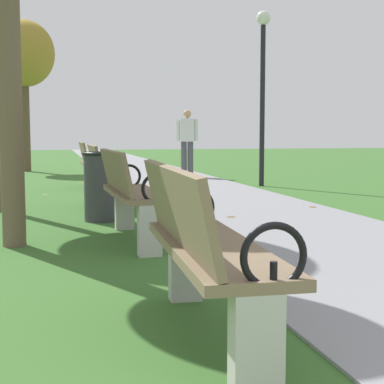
{
  "coord_description": "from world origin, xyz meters",
  "views": [
    {
      "loc": [
        -1.23,
        0.15,
        1.06
      ],
      "look_at": [
        -0.05,
        5.12,
        0.55
      ],
      "focal_mm": 54.96,
      "sensor_mm": 36.0,
      "label": 1
    }
  ],
  "objects_px": {
    "trash_bin": "(102,186)",
    "park_bench_3": "(130,193)",
    "pedestrian_walking": "(187,139)",
    "park_bench_2": "(202,247)",
    "park_bench_4": "(105,174)",
    "tree_3": "(24,55)",
    "lamp_post": "(263,71)",
    "park_bench_5": "(91,163)"
  },
  "relations": [
    {
      "from": "park_bench_5",
      "to": "park_bench_2",
      "type": "bearing_deg",
      "value": -90.0
    },
    {
      "from": "park_bench_3",
      "to": "park_bench_4",
      "type": "relative_size",
      "value": 1.01
    },
    {
      "from": "pedestrian_walking",
      "to": "lamp_post",
      "type": "relative_size",
      "value": 0.47
    },
    {
      "from": "park_bench_4",
      "to": "park_bench_5",
      "type": "relative_size",
      "value": 1.0
    },
    {
      "from": "park_bench_2",
      "to": "trash_bin",
      "type": "xyz_separation_m",
      "value": [
        -0.15,
        4.32,
        -0.06
      ]
    },
    {
      "from": "trash_bin",
      "to": "pedestrian_walking",
      "type": "bearing_deg",
      "value": 69.01
    },
    {
      "from": "park_bench_5",
      "to": "trash_bin",
      "type": "distance_m",
      "value": 4.46
    },
    {
      "from": "park_bench_3",
      "to": "lamp_post",
      "type": "bearing_deg",
      "value": 58.54
    },
    {
      "from": "park_bench_5",
      "to": "pedestrian_walking",
      "type": "height_order",
      "value": "pedestrian_walking"
    },
    {
      "from": "tree_3",
      "to": "pedestrian_walking",
      "type": "xyz_separation_m",
      "value": [
        3.91,
        -3.26,
        -2.31
      ]
    },
    {
      "from": "park_bench_2",
      "to": "park_bench_4",
      "type": "distance_m",
      "value": 5.69
    },
    {
      "from": "pedestrian_walking",
      "to": "park_bench_3",
      "type": "bearing_deg",
      "value": -106.59
    },
    {
      "from": "tree_3",
      "to": "pedestrian_walking",
      "type": "relative_size",
      "value": 2.6
    },
    {
      "from": "park_bench_5",
      "to": "park_bench_3",
      "type": "bearing_deg",
      "value": -90.0
    },
    {
      "from": "trash_bin",
      "to": "park_bench_3",
      "type": "bearing_deg",
      "value": -84.26
    },
    {
      "from": "park_bench_5",
      "to": "tree_3",
      "type": "relative_size",
      "value": 0.38
    },
    {
      "from": "tree_3",
      "to": "park_bench_2",
      "type": "bearing_deg",
      "value": -84.31
    },
    {
      "from": "lamp_post",
      "to": "trash_bin",
      "type": "bearing_deg",
      "value": -130.94
    },
    {
      "from": "park_bench_4",
      "to": "tree_3",
      "type": "distance_m",
      "value": 9.25
    },
    {
      "from": "park_bench_3",
      "to": "pedestrian_walking",
      "type": "height_order",
      "value": "pedestrian_walking"
    },
    {
      "from": "pedestrian_walking",
      "to": "trash_bin",
      "type": "xyz_separation_m",
      "value": [
        -2.62,
        -6.82,
        -0.5
      ]
    },
    {
      "from": "pedestrian_walking",
      "to": "trash_bin",
      "type": "relative_size",
      "value": 1.93
    },
    {
      "from": "park_bench_2",
      "to": "tree_3",
      "type": "height_order",
      "value": "tree_3"
    },
    {
      "from": "park_bench_4",
      "to": "park_bench_3",
      "type": "bearing_deg",
      "value": -90.0
    },
    {
      "from": "pedestrian_walking",
      "to": "lamp_post",
      "type": "bearing_deg",
      "value": -71.39
    },
    {
      "from": "park_bench_3",
      "to": "tree_3",
      "type": "relative_size",
      "value": 0.38
    },
    {
      "from": "tree_3",
      "to": "lamp_post",
      "type": "xyz_separation_m",
      "value": [
        4.83,
        -6.0,
        -0.93
      ]
    },
    {
      "from": "tree_3",
      "to": "trash_bin",
      "type": "relative_size",
      "value": 5.01
    },
    {
      "from": "trash_bin",
      "to": "park_bench_5",
      "type": "bearing_deg",
      "value": 88.11
    },
    {
      "from": "trash_bin",
      "to": "lamp_post",
      "type": "distance_m",
      "value": 5.72
    },
    {
      "from": "park_bench_3",
      "to": "pedestrian_walking",
      "type": "bearing_deg",
      "value": 73.41
    },
    {
      "from": "tree_3",
      "to": "lamp_post",
      "type": "distance_m",
      "value": 7.76
    },
    {
      "from": "park_bench_2",
      "to": "tree_3",
      "type": "distance_m",
      "value": 14.74
    },
    {
      "from": "park_bench_3",
      "to": "trash_bin",
      "type": "relative_size",
      "value": 1.92
    },
    {
      "from": "pedestrian_walking",
      "to": "park_bench_4",
      "type": "bearing_deg",
      "value": -114.36
    },
    {
      "from": "lamp_post",
      "to": "park_bench_3",
      "type": "bearing_deg",
      "value": -121.46
    },
    {
      "from": "park_bench_4",
      "to": "trash_bin",
      "type": "relative_size",
      "value": 1.91
    },
    {
      "from": "park_bench_4",
      "to": "pedestrian_walking",
      "type": "bearing_deg",
      "value": 65.64
    },
    {
      "from": "pedestrian_walking",
      "to": "lamp_post",
      "type": "distance_m",
      "value": 3.21
    },
    {
      "from": "park_bench_4",
      "to": "park_bench_5",
      "type": "height_order",
      "value": "same"
    },
    {
      "from": "park_bench_3",
      "to": "trash_bin",
      "type": "height_order",
      "value": "park_bench_3"
    },
    {
      "from": "pedestrian_walking",
      "to": "park_bench_2",
      "type": "bearing_deg",
      "value": -102.49
    }
  ]
}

